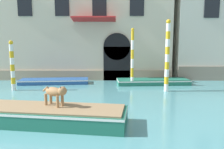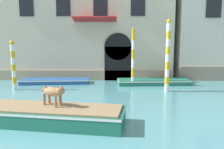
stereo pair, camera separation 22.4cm
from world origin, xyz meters
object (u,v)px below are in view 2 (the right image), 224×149
object	(u,v)px
dog_on_deck	(53,92)
mooring_pole_4	(13,65)
boat_moored_far	(154,82)
mooring_pole_5	(133,57)
boat_moored_near_palazzo	(56,81)
boat_foreground	(30,114)
mooring_pole_0	(168,56)

from	to	relation	value
dog_on_deck	mooring_pole_4	bearing A→B (deg)	158.13
dog_on_deck	boat_moored_far	distance (m)	9.82
boat_moored_far	mooring_pole_5	bearing A→B (deg)	-159.74
boat_moored_far	boat_moored_near_palazzo	bearing A→B (deg)	174.70
boat_moored_near_palazzo	mooring_pole_5	distance (m)	6.30
mooring_pole_5	boat_moored_near_palazzo	bearing A→B (deg)	171.20
mooring_pole_4	dog_on_deck	bearing A→B (deg)	-53.59
mooring_pole_4	mooring_pole_5	bearing A→B (deg)	11.16
boat_moored_far	mooring_pole_4	bearing A→B (deg)	-170.44
boat_foreground	dog_on_deck	distance (m)	1.28
mooring_pole_4	mooring_pole_5	distance (m)	8.13
boat_foreground	boat_moored_near_palazzo	size ratio (longest dim) A/B	1.42
dog_on_deck	boat_moored_near_palazzo	bearing A→B (deg)	137.21
mooring_pole_4	boat_moored_near_palazzo	bearing A→B (deg)	50.71
boat_moored_near_palazzo	boat_moored_far	world-z (taller)	boat_moored_far
mooring_pole_4	mooring_pole_5	world-z (taller)	mooring_pole_5
mooring_pole_0	mooring_pole_5	world-z (taller)	mooring_pole_0
dog_on_deck	mooring_pole_5	distance (m)	8.36
boat_foreground	mooring_pole_4	bearing A→B (deg)	127.29
dog_on_deck	mooring_pole_0	bearing A→B (deg)	76.92
boat_moored_far	mooring_pole_4	size ratio (longest dim) A/B	1.69
boat_foreground	boat_moored_far	xyz separation A→B (m)	(6.19, 8.29, -0.16)
dog_on_deck	mooring_pole_5	bearing A→B (deg)	96.06
dog_on_deck	mooring_pole_5	xyz separation A→B (m)	(3.60, 7.49, 0.89)
dog_on_deck	boat_foreground	bearing A→B (deg)	-145.10
boat_moored_far	mooring_pole_4	world-z (taller)	mooring_pole_4
dog_on_deck	boat_moored_near_palazzo	size ratio (longest dim) A/B	0.21
boat_moored_near_palazzo	mooring_pole_0	size ratio (longest dim) A/B	1.17
mooring_pole_0	mooring_pole_4	world-z (taller)	mooring_pole_0
mooring_pole_0	mooring_pole_5	xyz separation A→B (m)	(-2.06, 1.79, -0.20)
mooring_pole_5	boat_moored_far	bearing A→B (deg)	24.22
dog_on_deck	mooring_pole_4	distance (m)	7.37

